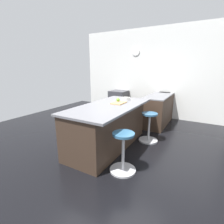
# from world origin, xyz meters

# --- Properties ---
(ground_plane) EXTENTS (7.68, 7.68, 0.00)m
(ground_plane) POSITION_xyz_m (0.00, 0.00, 0.00)
(ground_plane) COLOR black
(interior_partition_left) EXTENTS (0.15, 5.07, 2.98)m
(interior_partition_left) POSITION_xyz_m (-2.95, -0.00, 1.49)
(interior_partition_left) COLOR silver
(interior_partition_left) RESTS_ON ground_plane
(sink_cabinet) EXTENTS (2.52, 0.60, 1.17)m
(sink_cabinet) POSITION_xyz_m (-2.61, 0.58, 0.45)
(sink_cabinet) COLOR #38281E
(sink_cabinet) RESTS_ON ground_plane
(oven_range) EXTENTS (0.60, 0.61, 0.86)m
(oven_range) POSITION_xyz_m (-2.60, -1.02, 0.43)
(oven_range) COLOR #38383D
(oven_range) RESTS_ON ground_plane
(kitchen_island) EXTENTS (2.18, 1.04, 0.93)m
(kitchen_island) POSITION_xyz_m (-0.05, 0.04, 0.47)
(kitchen_island) COLOR #38281E
(kitchen_island) RESTS_ON ground_plane
(stool_by_window) EXTENTS (0.44, 0.44, 0.69)m
(stool_by_window) POSITION_xyz_m (-0.74, 0.73, 0.32)
(stool_by_window) COLOR #B7B7BC
(stool_by_window) RESTS_ON ground_plane
(stool_middle) EXTENTS (0.44, 0.44, 0.69)m
(stool_middle) POSITION_xyz_m (0.63, 0.73, 0.32)
(stool_middle) COLOR #B7B7BC
(stool_middle) RESTS_ON ground_plane
(cutting_board) EXTENTS (0.36, 0.24, 0.02)m
(cutting_board) POSITION_xyz_m (-0.32, 0.15, 0.94)
(cutting_board) COLOR tan
(cutting_board) RESTS_ON kitchen_island
(apple_green) EXTENTS (0.08, 0.08, 0.08)m
(apple_green) POSITION_xyz_m (-0.41, 0.09, 0.99)
(apple_green) COLOR #609E2D
(apple_green) RESTS_ON cutting_board
(fruit_bowl) EXTENTS (0.19, 0.19, 0.07)m
(fruit_bowl) POSITION_xyz_m (-0.74, 0.13, 0.97)
(fruit_bowl) COLOR silver
(fruit_bowl) RESTS_ON kitchen_island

